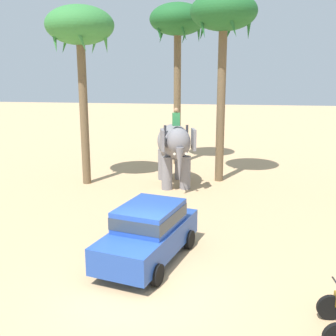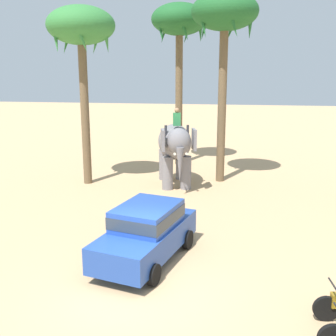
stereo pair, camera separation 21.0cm
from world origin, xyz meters
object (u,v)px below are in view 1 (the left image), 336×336
object	(u,v)px
car_sedan_foreground	(149,231)
palm_tree_near_hut	(80,31)
elephant_with_mahout	(174,146)
palm_tree_left_of_road	(178,25)
palm_tree_behind_elephant	(223,18)

from	to	relation	value
car_sedan_foreground	palm_tree_near_hut	distance (m)	11.35
elephant_with_mahout	palm_tree_left_of_road	xyz separation A→B (m)	(-0.50, 4.82, 6.08)
car_sedan_foreground	elephant_with_mahout	distance (m)	8.42
car_sedan_foreground	palm_tree_left_of_road	xyz separation A→B (m)	(-0.88, 13.16, 7.14)
car_sedan_foreground	elephant_with_mahout	xyz separation A→B (m)	(-0.38, 8.35, 1.06)
palm_tree_behind_elephant	car_sedan_foreground	bearing A→B (deg)	-100.54
elephant_with_mahout	palm_tree_behind_elephant	xyz separation A→B (m)	(2.16, 1.22, 5.98)
elephant_with_mahout	palm_tree_near_hut	xyz separation A→B (m)	(-4.42, -0.31, 5.37)
palm_tree_behind_elephant	palm_tree_near_hut	size ratio (longest dim) A/B	1.08
elephant_with_mahout	palm_tree_left_of_road	distance (m)	7.77
elephant_with_mahout	palm_tree_behind_elephant	world-z (taller)	palm_tree_behind_elephant
elephant_with_mahout	palm_tree_left_of_road	size ratio (longest dim) A/B	0.43
elephant_with_mahout	palm_tree_near_hut	size ratio (longest dim) A/B	0.47
car_sedan_foreground	palm_tree_behind_elephant	distance (m)	12.01
palm_tree_behind_elephant	palm_tree_left_of_road	size ratio (longest dim) A/B	0.99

